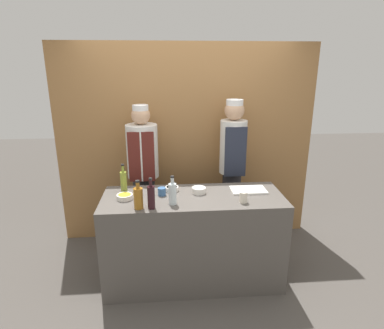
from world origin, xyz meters
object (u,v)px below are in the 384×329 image
cutting_board (248,190)px  bottle_amber (138,198)px  sauce_bowl_brown (172,189)px  cup_cream (243,197)px  cup_blue (162,192)px  chef_left (143,174)px  chef_right (232,167)px  sauce_bowl_yellow (125,197)px  sauce_bowl_orange (199,190)px  bottle_clear (172,193)px  bottle_oil (124,182)px  bottle_wine (151,197)px

cutting_board → bottle_amber: (-1.07, -0.32, 0.09)m
sauce_bowl_brown → cup_cream: cup_cream is taller
sauce_bowl_brown → cup_blue: (-0.10, -0.11, 0.01)m
chef_left → chef_right: 1.04m
cutting_board → cup_cream: (-0.12, -0.27, 0.04)m
sauce_bowl_yellow → chef_right: chef_right is taller
cup_blue → sauce_bowl_yellow: bearing=-169.1°
cup_blue → sauce_bowl_orange: bearing=4.0°
bottle_amber → sauce_bowl_brown: bearing=52.3°
bottle_clear → cup_blue: bearing=114.9°
chef_right → cup_blue: bearing=-142.4°
sauce_bowl_brown → bottle_oil: 0.48m
bottle_wine → cup_blue: (0.09, 0.29, -0.07)m
cutting_board → chef_right: 0.60m
bottle_amber → chef_left: chef_left is taller
sauce_bowl_yellow → chef_right: 1.36m
chef_left → cup_blue: bearing=-70.9°
cutting_board → cup_cream: cup_cream is taller
sauce_bowl_orange → bottle_wine: bottle_wine is taller
sauce_bowl_orange → bottle_wine: (-0.45, -0.32, 0.08)m
sauce_bowl_brown → sauce_bowl_yellow: size_ratio=0.89×
cutting_board → bottle_clear: 0.81m
sauce_bowl_yellow → bottle_amber: 0.27m
sauce_bowl_orange → bottle_wine: 0.56m
bottle_amber → chef_left: size_ratio=0.15×
bottle_oil → chef_left: (0.15, 0.53, -0.10)m
sauce_bowl_orange → cutting_board: (0.50, 0.01, -0.02)m
bottle_wine → chef_left: bearing=98.0°
bottle_clear → bottle_wine: bearing=-157.3°
cup_blue → chef_left: chef_left is taller
cup_cream → bottle_oil: bearing=163.6°
sauce_bowl_brown → bottle_wine: 0.45m
bottle_wine → chef_left: size_ratio=0.17×
bottle_amber → bottle_clear: bearing=13.1°
chef_left → bottle_amber: bearing=-88.9°
bottle_amber → bottle_wine: bearing=-4.4°
sauce_bowl_orange → cutting_board: bearing=1.4°
sauce_bowl_orange → cup_cream: bearing=-33.5°
sauce_bowl_brown → cup_blue: size_ratio=1.70×
sauce_bowl_yellow → cutting_board: bearing=4.9°
cutting_board → bottle_clear: bearing=-161.8°
bottle_clear → chef_right: chef_right is taller
sauce_bowl_yellow → sauce_bowl_orange: bearing=7.4°
cup_blue → bottle_wine: bearing=-106.9°
bottle_oil → chef_left: size_ratio=0.17×
sauce_bowl_yellow → bottle_wine: bearing=-40.9°
bottle_clear → chef_left: chef_left is taller
sauce_bowl_brown → bottle_amber: bearing=-127.7°
bottle_oil → sauce_bowl_orange: bearing=-5.8°
cutting_board → bottle_amber: size_ratio=1.33×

